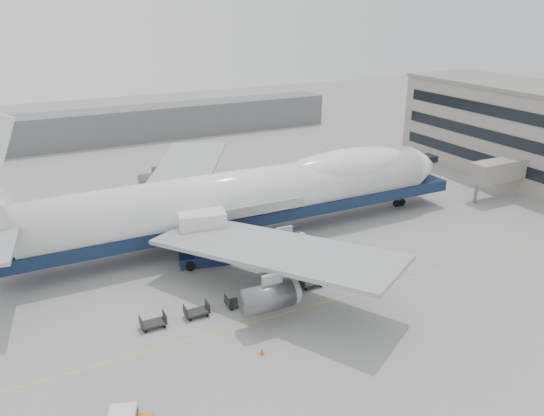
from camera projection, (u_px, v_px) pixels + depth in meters
ground at (288, 278)px, 57.45m from camera, size 260.00×260.00×0.00m
apron_line at (317, 304)px, 52.45m from camera, size 60.00×0.15×0.01m
hangar at (87, 129)px, 110.30m from camera, size 110.00×8.00×7.00m
airliner at (247, 195)px, 65.69m from camera, size 67.00×55.30×19.98m
catering_truck at (203, 235)px, 59.68m from camera, size 6.06×4.73×6.23m
traffic_cone at (262, 351)px, 44.91m from camera, size 0.41×0.41×0.60m
dolly_0 at (153, 322)px, 48.55m from camera, size 2.30×1.35×1.30m
dolly_1 at (197, 311)px, 50.31m from camera, size 2.30×1.35×1.30m
dolly_2 at (237, 301)px, 52.07m from camera, size 2.30×1.35×1.30m
dolly_3 at (275, 291)px, 53.83m from camera, size 2.30×1.35×1.30m
dolly_4 at (311, 282)px, 55.59m from camera, size 2.30×1.35×1.30m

